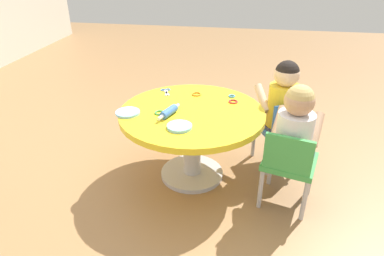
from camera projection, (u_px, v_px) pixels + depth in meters
ground_plane at (192, 175)px, 2.44m from camera, size 10.00×10.00×0.00m
craft_table at (192, 126)px, 2.25m from camera, size 0.95×0.95×0.51m
child_chair_left at (289, 163)px, 2.03m from camera, size 0.37×0.37×0.54m
seated_child_left at (295, 127)px, 1.95m from camera, size 0.40×0.35×0.51m
child_chair_right at (282, 129)px, 2.41m from camera, size 0.40×0.40×0.54m
seated_child_right at (283, 97)px, 2.34m from camera, size 0.43×0.39×0.51m
rolling_pin at (169, 112)px, 2.13m from camera, size 0.22×0.10×0.05m
craft_scissors at (166, 91)px, 2.49m from camera, size 0.14×0.10×0.01m
playdough_blob_0 at (128, 112)px, 2.16m from camera, size 0.15×0.15×0.01m
playdough_blob_1 at (179, 127)px, 1.99m from camera, size 0.15×0.15×0.02m
cookie_cutter_0 at (197, 94)px, 2.44m from camera, size 0.07×0.07×0.01m
cookie_cutter_1 at (160, 113)px, 2.17m from camera, size 0.07×0.07×0.01m
cookie_cutter_2 at (232, 96)px, 2.40m from camera, size 0.05×0.05×0.01m
cookie_cutter_3 at (233, 102)px, 2.32m from camera, size 0.06×0.06×0.01m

